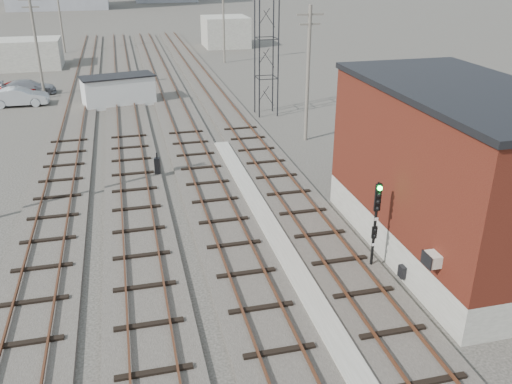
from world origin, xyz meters
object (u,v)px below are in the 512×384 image
object	(u,v)px
site_trailer	(118,90)
car_silver	(19,97)
car_red	(19,88)
signal_mast	(376,220)
car_grey	(29,87)
switch_stand	(157,166)

from	to	relation	value
site_trailer	car_silver	distance (m)	8.46
site_trailer	car_red	size ratio (longest dim) A/B	1.69
signal_mast	car_red	world-z (taller)	signal_mast
signal_mast	site_trailer	distance (m)	31.11
car_silver	signal_mast	bearing A→B (deg)	-149.24
car_red	car_grey	distance (m)	0.88
car_grey	car_silver	bearing A→B (deg)	169.83
car_red	car_grey	bearing A→B (deg)	-72.21
signal_mast	car_grey	size ratio (longest dim) A/B	0.81
car_red	signal_mast	bearing A→B (deg)	-128.82
switch_stand	site_trailer	xyz separation A→B (m)	(-1.90, 17.21, 0.64)
car_red	car_silver	xyz separation A→B (m)	(0.65, -4.08, 0.12)
site_trailer	car_grey	distance (m)	9.91
switch_stand	site_trailer	bearing A→B (deg)	109.22
car_grey	switch_stand	bearing A→B (deg)	-163.60
signal_mast	car_grey	xyz separation A→B (m)	(-17.69, 35.36, -1.56)
switch_stand	site_trailer	size ratio (longest dim) A/B	0.21
signal_mast	car_silver	world-z (taller)	signal_mast
signal_mast	car_silver	distance (m)	36.15
signal_mast	switch_stand	size ratio (longest dim) A/B	2.83
site_trailer	car_red	bearing A→B (deg)	134.39
signal_mast	car_grey	world-z (taller)	signal_mast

